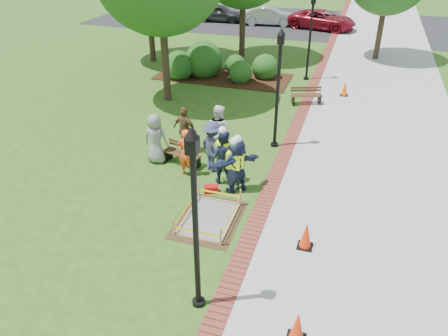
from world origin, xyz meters
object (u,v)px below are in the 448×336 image
(hivis_worker_c, at_px, (223,155))
(wet_concrete_pad, at_px, (209,213))
(hivis_worker_a, at_px, (237,164))
(bench_near, at_px, (182,158))
(cone_front, at_px, (297,327))
(hivis_worker_b, at_px, (234,165))
(lamp_near, at_px, (195,212))

(hivis_worker_c, bearing_deg, wet_concrete_pad, -82.76)
(hivis_worker_a, bearing_deg, bench_near, 155.88)
(wet_concrete_pad, distance_m, bench_near, 3.33)
(wet_concrete_pad, distance_m, hivis_worker_a, 1.88)
(wet_concrete_pad, relative_size, cone_front, 3.02)
(hivis_worker_b, distance_m, hivis_worker_c, 0.66)
(lamp_near, xyz_separation_m, hivis_worker_a, (-0.48, 4.67, -1.54))
(cone_front, relative_size, hivis_worker_a, 0.41)
(cone_front, relative_size, hivis_worker_c, 0.40)
(bench_near, height_order, hivis_worker_b, hivis_worker_b)
(wet_concrete_pad, distance_m, hivis_worker_c, 2.22)
(wet_concrete_pad, height_order, hivis_worker_c, hivis_worker_c)
(hivis_worker_b, bearing_deg, bench_near, 153.25)
(wet_concrete_pad, distance_m, cone_front, 4.42)
(lamp_near, height_order, hivis_worker_c, lamp_near)
(wet_concrete_pad, xyz_separation_m, lamp_near, (0.80, -2.95, 2.25))
(hivis_worker_b, xyz_separation_m, hivis_worker_c, (-0.49, 0.44, 0.04))
(lamp_near, height_order, hivis_worker_b, lamp_near)
(bench_near, height_order, hivis_worker_c, hivis_worker_c)
(cone_front, bearing_deg, bench_near, 129.38)
(lamp_near, bearing_deg, cone_front, -7.92)
(wet_concrete_pad, height_order, bench_near, bench_near)
(wet_concrete_pad, xyz_separation_m, bench_near, (-1.92, 2.72, 0.00))
(wet_concrete_pad, xyz_separation_m, hivis_worker_b, (0.23, 1.64, 0.67))
(cone_front, distance_m, hivis_worker_a, 5.68)
(wet_concrete_pad, relative_size, hivis_worker_b, 1.27)
(lamp_near, bearing_deg, hivis_worker_b, 97.09)
(bench_near, distance_m, cone_front, 7.73)
(wet_concrete_pad, relative_size, hivis_worker_c, 1.21)
(bench_near, bearing_deg, hivis_worker_b, -26.75)
(lamp_near, relative_size, hivis_worker_b, 2.33)
(hivis_worker_c, bearing_deg, lamp_near, -78.08)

